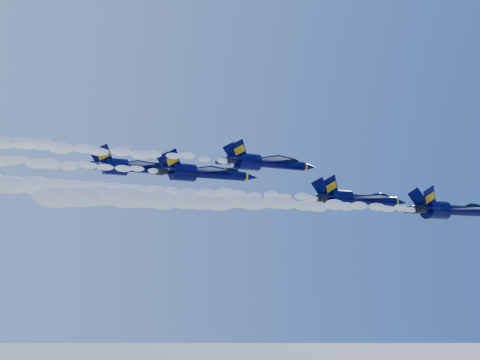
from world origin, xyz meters
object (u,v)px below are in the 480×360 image
jet_lead (453,210)px  jet_fourth (204,173)px  jet_third (267,163)px  jet_second (357,199)px  jet_fifth (136,167)px

jet_lead → jet_fourth: 39.76m
jet_lead → jet_third: (-28.50, 9.70, 6.67)m
jet_second → jet_third: jet_third is taller
jet_fourth → jet_lead: bearing=-28.7°
jet_lead → jet_third: size_ratio=1.17×
jet_lead → jet_fourth: (-34.51, 18.87, 5.82)m
jet_third → jet_second: bearing=-12.7°
jet_second → jet_fifth: 35.47m
jet_second → jet_lead: bearing=-24.7°
jet_fourth → jet_fifth: 11.08m
jet_second → jet_fifth: jet_fifth is taller
jet_lead → jet_fourth: jet_fourth is taller
jet_lead → jet_fifth: size_ratio=1.10×
jet_fourth → jet_fifth: jet_fifth is taller
jet_second → jet_fourth: (-20.60, 12.46, 4.24)m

